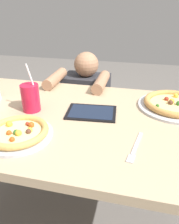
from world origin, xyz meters
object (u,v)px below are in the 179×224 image
Objects in this scene: pizza_near at (18,132)px; drink_cup_colored at (31,98)px; pizza_far at (174,104)px; fork at (135,148)px; diner_seated at (86,113)px; tablet at (91,112)px.

pizza_near is 0.24m from drink_cup_colored.
pizza_near is 0.77× the size of pizza_far.
pizza_near reaches higher than fork.
fork is at bearing -114.14° from pizza_far.
drink_cup_colored reaches higher than fork.
drink_cup_colored reaches higher than diner_seated.
diner_seated is (0.07, 0.85, -0.34)m from pizza_near.
pizza_near and pizza_far have the same top height.
diner_seated is at bearing 143.67° from pizza_far.
diner_seated reaches higher than fork.
pizza_near is 0.36m from tablet.
fork is at bearing -64.26° from diner_seated.
fork is at bearing -47.11° from tablet.
tablet is at bearing -158.47° from pizza_far.
drink_cup_colored is 0.74m from diner_seated.
diner_seated is at bearing 78.46° from drink_cup_colored.
fork is 0.79× the size of tablet.
pizza_far is at bearing 21.53° from tablet.
pizza_near is at bearing -94.77° from diner_seated.
diner_seated reaches higher than pizza_near.
tablet is at bearing -73.43° from diner_seated.
pizza_near is 0.78m from pizza_far.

